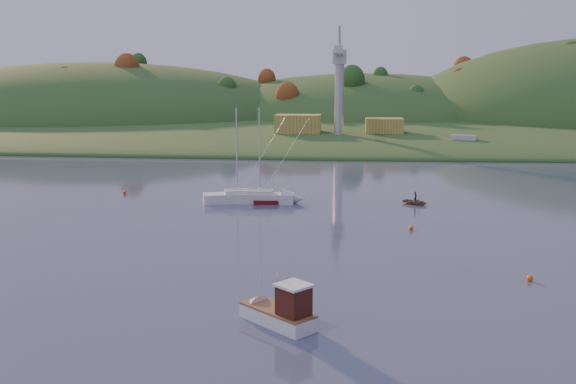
# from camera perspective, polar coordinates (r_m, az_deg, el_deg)

# --- Properties ---
(ground) EXTENTS (500.00, 500.00, 0.00)m
(ground) POSITION_cam_1_polar(r_m,az_deg,el_deg) (38.02, -2.02, -14.41)
(ground) COLOR #343B56
(ground) RESTS_ON ground
(far_shore) EXTENTS (620.00, 220.00, 1.50)m
(far_shore) POSITION_cam_1_polar(r_m,az_deg,el_deg) (264.83, 4.51, 6.54)
(far_shore) COLOR #23471C
(far_shore) RESTS_ON ground
(shore_slope) EXTENTS (640.00, 150.00, 7.00)m
(shore_slope) POSITION_cam_1_polar(r_m,az_deg,el_deg) (200.00, 4.17, 5.44)
(shore_slope) COLOR #23471C
(shore_slope) RESTS_ON ground
(hill_left) EXTENTS (170.00, 140.00, 44.00)m
(hill_left) POSITION_cam_1_polar(r_m,az_deg,el_deg) (253.19, -16.56, 6.01)
(hill_left) COLOR #23471C
(hill_left) RESTS_ON ground
(hill_center) EXTENTS (140.00, 120.00, 36.00)m
(hill_center) POSITION_cam_1_polar(r_m,az_deg,el_deg) (244.89, 6.78, 6.23)
(hill_center) COLOR #23471C
(hill_center) RESTS_ON ground
(hillside_trees) EXTENTS (280.00, 50.00, 32.00)m
(hillside_trees) POSITION_cam_1_polar(r_m,az_deg,el_deg) (219.94, 4.29, 5.85)
(hillside_trees) COLOR #1F4B1B
(hillside_trees) RESTS_ON ground
(wharf) EXTENTS (42.00, 16.00, 2.40)m
(wharf) POSITION_cam_1_polar(r_m,az_deg,el_deg) (157.00, 5.62, 4.63)
(wharf) COLOR slate
(wharf) RESTS_ON ground
(shed_west) EXTENTS (11.00, 8.00, 4.80)m
(shed_west) POSITION_cam_1_polar(r_m,az_deg,el_deg) (158.21, 0.91, 6.02)
(shed_west) COLOR #A48936
(shed_west) RESTS_ON wharf
(shed_east) EXTENTS (9.00, 7.00, 4.00)m
(shed_east) POSITION_cam_1_polar(r_m,az_deg,el_deg) (158.95, 8.54, 5.79)
(shed_east) COLOR #A48936
(shed_east) RESTS_ON wharf
(dock_crane) EXTENTS (3.20, 28.00, 20.30)m
(dock_crane) POSITION_cam_1_polar(r_m,az_deg,el_deg) (152.75, 4.59, 10.50)
(dock_crane) COLOR #B7B7BC
(dock_crane) RESTS_ON wharf
(fishing_boat) EXTENTS (6.13, 5.74, 4.09)m
(fishing_boat) POSITION_cam_1_polar(r_m,az_deg,el_deg) (42.54, -1.33, -10.37)
(fishing_boat) COLOR white
(fishing_boat) RESTS_ON ground
(sailboat_near) EXTENTS (9.11, 4.94, 12.11)m
(sailboat_near) POSITION_cam_1_polar(r_m,az_deg,el_deg) (83.23, -4.52, -0.39)
(sailboat_near) COLOR silver
(sailboat_near) RESTS_ON ground
(sailboat_far) EXTENTS (8.84, 2.86, 12.18)m
(sailboat_far) POSITION_cam_1_polar(r_m,az_deg,el_deg) (82.75, -2.52, -0.42)
(sailboat_far) COLOR silver
(sailboat_far) RESTS_ON ground
(canoe) EXTENTS (3.94, 3.62, 0.67)m
(canoe) POSITION_cam_1_polar(r_m,az_deg,el_deg) (83.26, 11.26, -0.85)
(canoe) COLOR #8D6A4E
(canoe) RESTS_ON ground
(paddler) EXTENTS (0.55, 0.61, 1.39)m
(paddler) POSITION_cam_1_polar(r_m,az_deg,el_deg) (83.20, 11.26, -0.61)
(paddler) COLOR black
(paddler) RESTS_ON ground
(red_tender) EXTENTS (3.88, 1.75, 1.28)m
(red_tender) POSITION_cam_1_polar(r_m,az_deg,el_deg) (81.86, -1.46, -0.89)
(red_tender) COLOR #600D0F
(red_tender) RESTS_ON ground
(work_vessel) EXTENTS (14.08, 8.20, 3.42)m
(work_vessel) POSITION_cam_1_polar(r_m,az_deg,el_deg) (149.42, 15.32, 4.06)
(work_vessel) COLOR slate
(work_vessel) RESTS_ON ground
(buoy_0) EXTENTS (0.50, 0.50, 0.50)m
(buoy_0) POSITION_cam_1_polar(r_m,az_deg,el_deg) (54.43, 20.70, -7.18)
(buoy_0) COLOR #F2590C
(buoy_0) RESTS_ON ground
(buoy_1) EXTENTS (0.50, 0.50, 0.50)m
(buoy_1) POSITION_cam_1_polar(r_m,az_deg,el_deg) (68.94, 10.89, -3.16)
(buoy_1) COLOR #F2590C
(buoy_1) RESTS_ON ground
(buoy_2) EXTENTS (0.50, 0.50, 0.50)m
(buoy_2) POSITION_cam_1_polar(r_m,az_deg,el_deg) (91.81, -14.32, -0.02)
(buoy_2) COLOR #F2590C
(buoy_2) RESTS_ON ground
(buoy_3) EXTENTS (0.50, 0.50, 0.50)m
(buoy_3) POSITION_cam_1_polar(r_m,az_deg,el_deg) (88.79, -0.66, -0.05)
(buoy_3) COLOR #F2590C
(buoy_3) RESTS_ON ground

